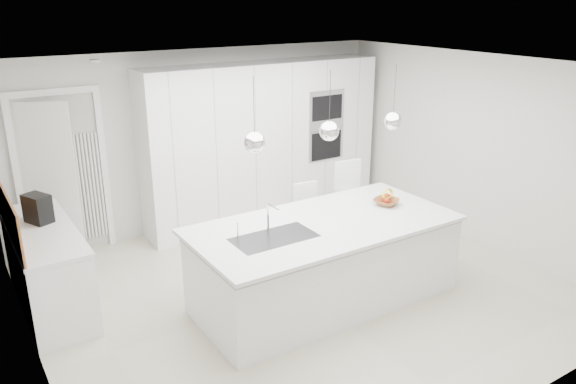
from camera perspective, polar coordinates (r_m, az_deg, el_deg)
floor at (r=6.48m, az=1.46°, el=-9.97°), size 5.50×5.50×0.00m
wall_back at (r=8.07m, az=-8.51°, el=5.35°), size 5.50×0.00×5.50m
wall_left at (r=5.06m, az=-25.25°, el=-4.91°), size 0.00×5.00×5.00m
ceiling at (r=5.69m, az=1.67°, el=12.57°), size 5.50×5.50×0.00m
tall_cabinets at (r=8.19m, az=-2.49°, el=5.03°), size 3.60×0.60×2.30m
oven_stack at (r=8.38m, az=3.93°, el=6.73°), size 0.62×0.04×1.05m
doorway_frame at (r=7.55m, az=-21.89°, el=1.40°), size 1.11×0.08×2.13m
hallway_door at (r=7.47m, az=-23.65°, el=0.82°), size 0.76×0.38×2.00m
radiator at (r=7.65m, az=-19.38°, el=0.55°), size 0.32×0.04×1.40m
left_base_cabinets at (r=6.51m, az=-23.22°, el=-7.23°), size 0.60×1.80×0.86m
left_worktop at (r=6.34m, az=-23.76°, el=-3.58°), size 0.62×1.82×0.04m
oak_backsplash at (r=6.22m, az=-26.68°, el=-1.77°), size 0.02×1.80×0.50m
island_base at (r=6.11m, az=3.87°, el=-7.34°), size 2.80×1.20×0.86m
island_worktop at (r=5.96m, az=3.68°, el=-3.30°), size 2.84×1.40×0.04m
island_sink at (r=5.61m, az=-1.42°, el=-5.41°), size 0.84×0.44×0.18m
island_tap at (r=5.70m, az=-2.05°, el=-2.49°), size 0.02×0.02×0.30m
pendant_left at (r=5.16m, az=-3.42°, el=5.05°), size 0.20×0.20×0.20m
pendant_mid at (r=5.61m, az=4.20°, el=6.20°), size 0.20×0.20×0.20m
pendant_right at (r=6.15m, az=10.61°, el=7.08°), size 0.20×0.20×0.20m
fruit_bowl at (r=6.52m, az=9.94°, el=-1.01°), size 0.37×0.37×0.07m
espresso_machine at (r=6.46m, az=-24.09°, el=-1.54°), size 0.29×0.34×0.31m
bar_stool_left at (r=6.95m, az=2.33°, el=-3.28°), size 0.38×0.50×1.00m
bar_stool_right at (r=7.28m, az=6.70°, el=-1.58°), size 0.45×0.58×1.17m
apple_a at (r=6.47m, az=9.98°, el=-0.90°), size 0.07×0.07×0.07m
apple_b at (r=6.56m, az=10.00°, el=-0.51°), size 0.09×0.09×0.09m
apple_c at (r=6.51m, az=9.77°, el=-0.77°), size 0.07×0.07×0.07m
banana_bunch at (r=6.52m, az=10.06°, el=-0.17°), size 0.26×0.18×0.23m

